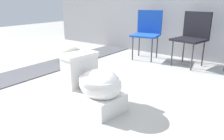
{
  "coord_description": "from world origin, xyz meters",
  "views": [
    {
      "loc": [
        1.49,
        -1.54,
        1.01
      ],
      "look_at": [
        0.17,
        0.22,
        0.3
      ],
      "focal_mm": 35.0,
      "sensor_mm": 36.0,
      "label": 1
    }
  ],
  "objects": [
    {
      "name": "folding_chair_middle",
      "position": [
        0.45,
        1.95,
        0.51
      ],
      "size": [
        0.51,
        0.51,
        0.83
      ],
      "rotation": [
        0.0,
        0.0,
        -1.76
      ],
      "color": "black",
      "rests_on": "ground"
    },
    {
      "name": "toilet",
      "position": [
        0.17,
        -0.08,
        0.22
      ],
      "size": [
        0.68,
        0.46,
        0.52
      ],
      "rotation": [
        0.0,
        0.0,
        -0.14
      ],
      "color": "white",
      "rests_on": "ground"
    },
    {
      "name": "ground_plane",
      "position": [
        0.0,
        0.0,
        0.0
      ],
      "size": [
        14.0,
        14.0,
        0.0
      ],
      "primitive_type": "plane",
      "color": "#A8A59E"
    },
    {
      "name": "folding_chair_left",
      "position": [
        -0.33,
        1.93,
        0.51
      ],
      "size": [
        0.52,
        0.52,
        0.83
      ],
      "rotation": [
        0.0,
        0.0,
        -1.38
      ],
      "color": "#1947B2",
      "rests_on": "ground"
    },
    {
      "name": "gravel_strip",
      "position": [
        -1.27,
        0.5,
        0.01
      ],
      "size": [
        0.56,
        8.0,
        0.01
      ],
      "primitive_type": "cube",
      "color": "#4C4C51",
      "rests_on": "ground"
    },
    {
      "name": "boulder_near",
      "position": [
        -1.25,
        0.91,
        0.13
      ],
      "size": [
        0.52,
        0.54,
        0.25
      ],
      "primitive_type": "ellipsoid",
      "rotation": [
        0.0,
        0.0,
        1.17
      ],
      "color": "#ADA899",
      "rests_on": "ground"
    }
  ]
}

